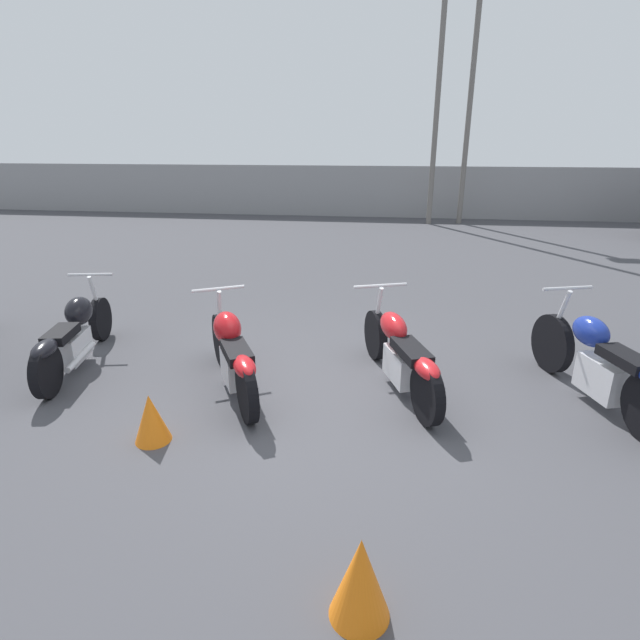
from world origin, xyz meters
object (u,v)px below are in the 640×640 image
light_pole_right (471,88)px  traffic_cone_far (151,418)px  motorcycle_slot_1 (74,335)px  motorcycle_slot_4 (601,365)px  traffic_cone_near (360,578)px  light_pole_left (441,46)px  motorcycle_slot_3 (400,354)px  motorcycle_slot_2 (232,353)px

light_pole_right → traffic_cone_far: light_pole_right is taller
motorcycle_slot_1 → traffic_cone_far: bearing=-52.2°
motorcycle_slot_4 → traffic_cone_near: motorcycle_slot_4 is taller
motorcycle_slot_1 → motorcycle_slot_4: 5.73m
light_pole_left → motorcycle_slot_3: size_ratio=4.25×
motorcycle_slot_1 → motorcycle_slot_4: size_ratio=1.02×
light_pole_left → motorcycle_slot_4: light_pole_left is taller
motorcycle_slot_1 → motorcycle_slot_4: motorcycle_slot_4 is taller
traffic_cone_far → motorcycle_slot_1: bearing=139.4°
light_pole_left → motorcycle_slot_1: (-4.79, -11.36, -4.63)m
motorcycle_slot_3 → traffic_cone_near: motorcycle_slot_3 is taller
motorcycle_slot_3 → light_pole_right: bearing=60.1°
motorcycle_slot_1 → motorcycle_slot_2: 2.04m
light_pole_right → motorcycle_slot_2: 13.00m
light_pole_right → traffic_cone_near: 15.08m
motorcycle_slot_2 → traffic_cone_far: size_ratio=4.00×
motorcycle_slot_2 → motorcycle_slot_4: 3.72m
light_pole_right → motorcycle_slot_2: light_pole_right is taller
motorcycle_slot_1 → motorcycle_slot_2: size_ratio=1.19×
motorcycle_slot_3 → traffic_cone_far: bearing=-169.1°
motorcycle_slot_4 → traffic_cone_far: (-4.14, -1.24, -0.21)m
motorcycle_slot_4 → traffic_cone_far: 4.33m
light_pole_right → traffic_cone_far: bearing=-107.8°
traffic_cone_near → traffic_cone_far: traffic_cone_near is taller
light_pole_left → motorcycle_slot_4: (0.94, -11.47, -4.59)m
motorcycle_slot_3 → traffic_cone_near: 2.81m
motorcycle_slot_1 → motorcycle_slot_2: (2.01, -0.32, 0.03)m
light_pole_right → traffic_cone_near: bearing=-98.8°
traffic_cone_far → light_pole_left: bearing=75.9°
motorcycle_slot_4 → motorcycle_slot_3: bearing=160.7°
motorcycle_slot_2 → traffic_cone_far: bearing=-141.3°
light_pole_right → motorcycle_slot_3: 12.35m
traffic_cone_near → motorcycle_slot_3: bearing=85.1°
motorcycle_slot_2 → motorcycle_slot_3: (1.75, 0.28, -0.02)m
light_pole_right → motorcycle_slot_4: light_pole_right is taller
motorcycle_slot_3 → traffic_cone_near: bearing=-115.1°
motorcycle_slot_3 → motorcycle_slot_2: bearing=169.0°
light_pole_left → motorcycle_slot_1: light_pole_left is taller
light_pole_right → motorcycle_slot_4: bearing=-90.1°
light_pole_left → motorcycle_slot_4: bearing=-85.3°
light_pole_left → light_pole_right: bearing=14.8°
light_pole_left → light_pole_right: light_pole_left is taller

